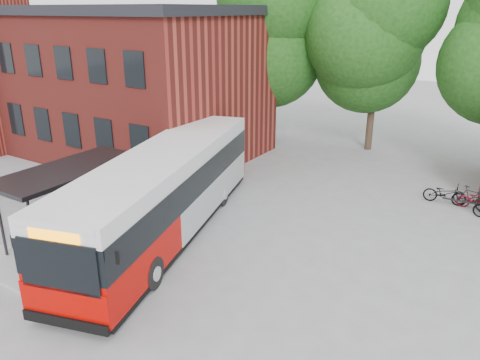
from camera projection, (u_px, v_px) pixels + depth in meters
The scene contains 9 objects.
ground at pixel (186, 259), 16.54m from camera, with size 100.00×100.00×0.00m, color gray.
station_building at pixel (109, 79), 28.75m from camera, with size 18.40×10.40×8.50m, color maroon, non-canonical shape.
bus_shelter at pixel (74, 204), 17.51m from camera, with size 3.60×7.00×2.90m, color #28282C, non-canonical shape.
tree_0 at pixel (265, 55), 30.34m from camera, with size 7.92×7.92×11.00m, color #153F10, non-canonical shape.
tree_1 at pixel (376, 65), 27.70m from camera, with size 7.92×7.92×10.40m, color #153F10, non-canonical shape.
city_bus at pixel (165, 193), 17.93m from camera, with size 2.78×13.05×3.32m, color #AF0400, non-canonical shape.
bicycle_0 at pixel (445, 193), 21.09m from camera, with size 0.64×1.83×0.96m, color black.
bicycle_1 at pixel (471, 198), 20.61m from camera, with size 0.46×1.62×0.97m, color black.
bicycle_2 at pixel (477, 199), 20.53m from camera, with size 0.58×1.66×0.87m, color #5F0812.
Camera 1 is at (9.44, -11.25, 8.31)m, focal length 35.00 mm.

